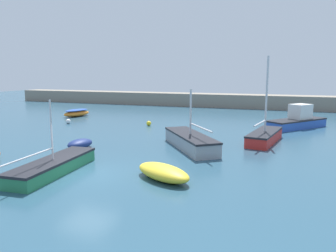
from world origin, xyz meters
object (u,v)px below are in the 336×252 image
Objects in this scene: sailboat_twin_hulled at (190,141)px; mooring_buoy_white at (68,121)px; rowboat_with_red_cover at (77,113)px; mooring_buoy_yellow at (149,123)px; rowboat_blue_near at (163,172)px; cabin_cruiser_white at (297,120)px; sailboat_short_mast at (53,166)px; fishing_dinghy_green at (80,144)px; sailboat_tall_mast at (265,136)px.

sailboat_twin_hulled is 15.00m from mooring_buoy_white.
rowboat_with_red_cover is 8.09× the size of mooring_buoy_yellow.
rowboat_with_red_cover is at bearing 163.57° from rowboat_blue_near.
cabin_cruiser_white is 12.94× the size of mooring_buoy_white.
cabin_cruiser_white is 0.95× the size of sailboat_short_mast.
fishing_dinghy_green is at bearing -93.00° from mooring_buoy_yellow.
sailboat_twin_hulled is at bearing -50.33° from mooring_buoy_yellow.
mooring_buoy_yellow is (-10.49, 3.86, -0.23)m from sailboat_tall_mast.
sailboat_short_mast is at bearing 30.88° from fishing_dinghy_green.
cabin_cruiser_white is at bearing 99.61° from rowboat_blue_near.
mooring_buoy_yellow is at bearing 78.72° from sailboat_tall_mast.
cabin_cruiser_white is (6.02, 17.33, 0.32)m from rowboat_blue_near.
sailboat_twin_hulled is at bearing 138.18° from sailboat_tall_mast.
cabin_cruiser_white is at bearing -8.19° from sailboat_tall_mast.
rowboat_with_red_cover is 7.82× the size of mooring_buoy_white.
rowboat_blue_near is at bearing 148.54° from sailboat_twin_hulled.
rowboat_blue_near is at bearing 168.32° from sailboat_tall_mast.
mooring_buoy_white is at bearing -129.69° from fishing_dinghy_green.
cabin_cruiser_white is at bearing 13.99° from mooring_buoy_white.
sailboat_tall_mast is 13.43× the size of mooring_buoy_yellow.
rowboat_with_red_cover is at bearing -134.13° from fishing_dinghy_green.
mooring_buoy_yellow is at bearing 1.33° from sailboat_short_mast.
rowboat_blue_near is at bearing -64.00° from mooring_buoy_yellow.
rowboat_with_red_cover is at bearing 117.29° from mooring_buoy_white.
sailboat_tall_mast reaches higher than sailboat_twin_hulled.
sailboat_short_mast is (-5.33, -0.94, 0.01)m from rowboat_blue_near.
sailboat_tall_mast is (-2.27, -7.37, -0.21)m from cabin_cruiser_white.
sailboat_short_mast reaches higher than mooring_buoy_yellow.
mooring_buoy_yellow is (-6.14, 7.41, -0.26)m from sailboat_twin_hulled.
sailboat_short_mast is (1.93, -4.90, 0.05)m from fishing_dinghy_green.
mooring_buoy_white is (2.44, -4.73, -0.18)m from rowboat_with_red_cover.
cabin_cruiser_white reaches higher than mooring_buoy_yellow.
sailboat_short_mast is at bearing 149.15° from sailboat_tall_mast.
mooring_buoy_white is (-14.42, 12.24, -0.12)m from rowboat_blue_near.
mooring_buoy_yellow is at bearing 144.76° from rowboat_blue_near.
sailboat_short_mast reaches higher than fishing_dinghy_green.
sailboat_tall_mast is 18.31m from mooring_buoy_white.
sailboat_tall_mast is (3.75, 9.96, 0.11)m from rowboat_blue_near.
rowboat_blue_near is 6.44m from sailboat_twin_hulled.
fishing_dinghy_green is 0.34× the size of cabin_cruiser_white.
sailboat_tall_mast is at bearing -87.54° from sailboat_twin_hulled.
sailboat_twin_hulled is 9.63m from mooring_buoy_yellow.
sailboat_short_mast is at bearing -84.55° from mooring_buoy_yellow.
rowboat_with_red_cover is at bearing 162.71° from mooring_buoy_yellow.
cabin_cruiser_white reaches higher than mooring_buoy_white.
sailboat_tall_mast is 0.95× the size of sailboat_short_mast.
sailboat_tall_mast reaches higher than cabin_cruiser_white.
sailboat_short_mast reaches higher than rowboat_blue_near.
mooring_buoy_yellow is at bearing 2.88° from sailboat_twin_hulled.
sailboat_tall_mast is at bearing -7.15° from mooring_buoy_white.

